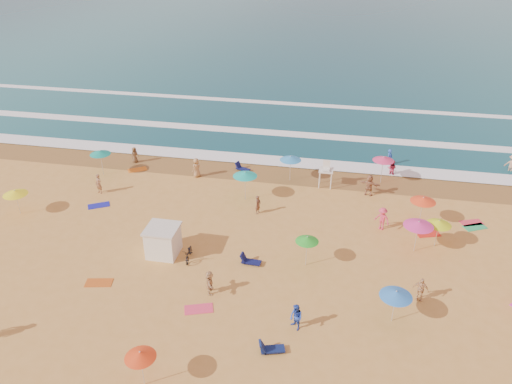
# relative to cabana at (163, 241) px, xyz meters

# --- Properties ---
(ground) EXTENTS (220.00, 220.00, 0.00)m
(ground) POSITION_rel_cabana_xyz_m (6.74, 1.28, -1.00)
(ground) COLOR gold
(ground) RESTS_ON ground
(ocean) EXTENTS (220.00, 140.00, 0.18)m
(ocean) POSITION_rel_cabana_xyz_m (6.74, 85.28, -1.00)
(ocean) COLOR #0C4756
(ocean) RESTS_ON ground
(wet_sand) EXTENTS (220.00, 220.00, 0.00)m
(wet_sand) POSITION_rel_cabana_xyz_m (6.74, 13.78, -0.99)
(wet_sand) COLOR olive
(wet_sand) RESTS_ON ground
(surf_foam) EXTENTS (200.00, 18.70, 0.05)m
(surf_foam) POSITION_rel_cabana_xyz_m (6.74, 22.60, -0.90)
(surf_foam) COLOR white
(surf_foam) RESTS_ON ground
(cabana) EXTENTS (2.00, 2.00, 2.00)m
(cabana) POSITION_rel_cabana_xyz_m (0.00, 0.00, 0.00)
(cabana) COLOR white
(cabana) RESTS_ON ground
(cabana_roof) EXTENTS (2.20, 2.20, 0.12)m
(cabana_roof) POSITION_rel_cabana_xyz_m (0.00, 0.00, 1.06)
(cabana_roof) COLOR silver
(cabana_roof) RESTS_ON cabana
(bicycle) EXTENTS (0.88, 1.90, 0.96)m
(bicycle) POSITION_rel_cabana_xyz_m (1.90, -0.30, -0.52)
(bicycle) COLOR black
(bicycle) RESTS_ON ground
(lifeguard_stand) EXTENTS (1.20, 1.20, 2.10)m
(lifeguard_stand) POSITION_rel_cabana_xyz_m (10.27, 12.17, 0.05)
(lifeguard_stand) COLOR white
(lifeguard_stand) RESTS_ON ground
(beach_umbrellas) EXTENTS (44.92, 30.68, 0.79)m
(beach_umbrellas) POSITION_rel_cabana_xyz_m (10.06, 1.81, 1.15)
(beach_umbrellas) COLOR #DF5217
(beach_umbrellas) RESTS_ON ground
(loungers) EXTENTS (56.94, 25.91, 0.34)m
(loungers) POSITION_rel_cabana_xyz_m (9.87, -1.81, -0.83)
(loungers) COLOR #0F214F
(loungers) RESTS_ON ground
(towels) EXTENTS (37.07, 27.08, 0.03)m
(towels) POSITION_rel_cabana_xyz_m (7.65, -0.10, -0.98)
(towels) COLOR #C45518
(towels) RESTS_ON ground
(beachgoers) EXTENTS (44.69, 29.07, 2.14)m
(beachgoers) POSITION_rel_cabana_xyz_m (7.49, 5.77, -0.17)
(beachgoers) COLOR brown
(beachgoers) RESTS_ON ground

